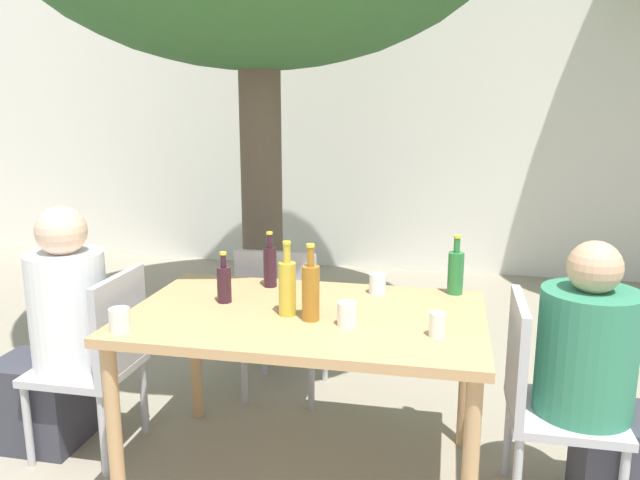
{
  "coord_description": "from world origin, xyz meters",
  "views": [
    {
      "loc": [
        0.58,
        -2.46,
        1.64
      ],
      "look_at": [
        0.0,
        0.3,
        1.02
      ],
      "focal_mm": 35.0,
      "sensor_mm": 36.0,
      "label": 1
    }
  ],
  "objects_px": {
    "patio_chair_1": "(543,394)",
    "dining_table_front": "(306,330)",
    "green_bottle_2": "(456,271)",
    "person_seated_0": "(56,342)",
    "oil_cruet_1": "(287,287)",
    "drinking_glass_1": "(120,320)",
    "drinking_glass_0": "(377,284)",
    "patio_chair_0": "(101,354)",
    "patio_chair_2": "(282,315)",
    "amber_bottle_0": "(311,291)",
    "drinking_glass_2": "(347,314)",
    "wine_bottle_4": "(270,266)",
    "wine_bottle_3": "(224,283)",
    "person_seated_1": "(605,396)",
    "drinking_glass_3": "(437,324)"
  },
  "relations": [
    {
      "from": "green_bottle_2",
      "to": "drinking_glass_1",
      "type": "distance_m",
      "value": 1.49
    },
    {
      "from": "patio_chair_0",
      "to": "person_seated_1",
      "type": "xyz_separation_m",
      "value": [
        2.2,
        -0.0,
        0.02
      ]
    },
    {
      "from": "patio_chair_2",
      "to": "drinking_glass_0",
      "type": "relative_size",
      "value": 9.49
    },
    {
      "from": "oil_cruet_1",
      "to": "green_bottle_2",
      "type": "distance_m",
      "value": 0.82
    },
    {
      "from": "patio_chair_0",
      "to": "drinking_glass_0",
      "type": "relative_size",
      "value": 9.49
    },
    {
      "from": "patio_chair_1",
      "to": "amber_bottle_0",
      "type": "bearing_deg",
      "value": 95.4
    },
    {
      "from": "patio_chair_0",
      "to": "patio_chair_2",
      "type": "height_order",
      "value": "same"
    },
    {
      "from": "person_seated_1",
      "to": "wine_bottle_3",
      "type": "bearing_deg",
      "value": 87.82
    },
    {
      "from": "oil_cruet_1",
      "to": "wine_bottle_4",
      "type": "distance_m",
      "value": 0.43
    },
    {
      "from": "patio_chair_1",
      "to": "wine_bottle_4",
      "type": "relative_size",
      "value": 3.26
    },
    {
      "from": "dining_table_front",
      "to": "green_bottle_2",
      "type": "xyz_separation_m",
      "value": [
        0.62,
        0.4,
        0.19
      ]
    },
    {
      "from": "dining_table_front",
      "to": "drinking_glass_0",
      "type": "bearing_deg",
      "value": 51.04
    },
    {
      "from": "patio_chair_1",
      "to": "person_seated_0",
      "type": "xyz_separation_m",
      "value": [
        -2.2,
        -0.0,
        0.04
      ]
    },
    {
      "from": "patio_chair_2",
      "to": "drinking_glass_3",
      "type": "distance_m",
      "value": 1.26
    },
    {
      "from": "patio_chair_1",
      "to": "green_bottle_2",
      "type": "distance_m",
      "value": 0.66
    },
    {
      "from": "wine_bottle_3",
      "to": "wine_bottle_4",
      "type": "distance_m",
      "value": 0.3
    },
    {
      "from": "patio_chair_0",
      "to": "drinking_glass_2",
      "type": "bearing_deg",
      "value": 84.14
    },
    {
      "from": "wine_bottle_4",
      "to": "patio_chair_0",
      "type": "bearing_deg",
      "value": -155.34
    },
    {
      "from": "oil_cruet_1",
      "to": "patio_chair_0",
      "type": "bearing_deg",
      "value": 176.95
    },
    {
      "from": "person_seated_0",
      "to": "drinking_glass_1",
      "type": "relative_size",
      "value": 12.9
    },
    {
      "from": "green_bottle_2",
      "to": "drinking_glass_0",
      "type": "xyz_separation_m",
      "value": [
        -0.35,
        -0.07,
        -0.06
      ]
    },
    {
      "from": "wine_bottle_4",
      "to": "drinking_glass_1",
      "type": "relative_size",
      "value": 2.93
    },
    {
      "from": "drinking_glass_2",
      "to": "oil_cruet_1",
      "type": "bearing_deg",
      "value": 164.69
    },
    {
      "from": "patio_chair_0",
      "to": "oil_cruet_1",
      "type": "height_order",
      "value": "oil_cruet_1"
    },
    {
      "from": "drinking_glass_3",
      "to": "drinking_glass_0",
      "type": "bearing_deg",
      "value": 119.8
    },
    {
      "from": "patio_chair_2",
      "to": "patio_chair_1",
      "type": "bearing_deg",
      "value": 151.4
    },
    {
      "from": "person_seated_0",
      "to": "drinking_glass_0",
      "type": "bearing_deg",
      "value": 102.58
    },
    {
      "from": "person_seated_0",
      "to": "wine_bottle_3",
      "type": "relative_size",
      "value": 5.17
    },
    {
      "from": "amber_bottle_0",
      "to": "drinking_glass_2",
      "type": "xyz_separation_m",
      "value": [
        0.16,
        -0.03,
        -0.08
      ]
    },
    {
      "from": "person_seated_0",
      "to": "drinking_glass_0",
      "type": "relative_size",
      "value": 12.81
    },
    {
      "from": "dining_table_front",
      "to": "patio_chair_2",
      "type": "xyz_separation_m",
      "value": [
        -0.3,
        0.7,
        -0.2
      ]
    },
    {
      "from": "dining_table_front",
      "to": "drinking_glass_1",
      "type": "distance_m",
      "value": 0.76
    },
    {
      "from": "patio_chair_0",
      "to": "drinking_glass_1",
      "type": "relative_size",
      "value": 9.56
    },
    {
      "from": "patio_chair_1",
      "to": "drinking_glass_1",
      "type": "relative_size",
      "value": 9.56
    },
    {
      "from": "dining_table_front",
      "to": "drinking_glass_0",
      "type": "relative_size",
      "value": 16.19
    },
    {
      "from": "person_seated_0",
      "to": "oil_cruet_1",
      "type": "xyz_separation_m",
      "value": [
        1.15,
        -0.05,
        0.36
      ]
    },
    {
      "from": "patio_chair_2",
      "to": "drinking_glass_1",
      "type": "height_order",
      "value": "patio_chair_2"
    },
    {
      "from": "drinking_glass_2",
      "to": "wine_bottle_4",
      "type": "bearing_deg",
      "value": 134.73
    },
    {
      "from": "person_seated_0",
      "to": "dining_table_front",
      "type": "bearing_deg",
      "value": 90.0
    },
    {
      "from": "patio_chair_0",
      "to": "drinking_glass_2",
      "type": "distance_m",
      "value": 1.23
    },
    {
      "from": "person_seated_0",
      "to": "drinking_glass_0",
      "type": "height_order",
      "value": "person_seated_0"
    },
    {
      "from": "wine_bottle_3",
      "to": "oil_cruet_1",
      "type": "bearing_deg",
      "value": -18.98
    },
    {
      "from": "oil_cruet_1",
      "to": "drinking_glass_0",
      "type": "relative_size",
      "value": 3.41
    },
    {
      "from": "patio_chair_2",
      "to": "green_bottle_2",
      "type": "height_order",
      "value": "green_bottle_2"
    },
    {
      "from": "drinking_glass_0",
      "to": "patio_chair_1",
      "type": "bearing_deg",
      "value": -24.75
    },
    {
      "from": "oil_cruet_1",
      "to": "patio_chair_2",
      "type": "bearing_deg",
      "value": 107.39
    },
    {
      "from": "patio_chair_0",
      "to": "wine_bottle_3",
      "type": "xyz_separation_m",
      "value": [
        0.6,
        0.06,
        0.37
      ]
    },
    {
      "from": "oil_cruet_1",
      "to": "drinking_glass_1",
      "type": "relative_size",
      "value": 3.44
    },
    {
      "from": "wine_bottle_4",
      "to": "amber_bottle_0",
      "type": "bearing_deg",
      "value": -55.08
    },
    {
      "from": "patio_chair_1",
      "to": "dining_table_front",
      "type": "bearing_deg",
      "value": 90.0
    }
  ]
}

